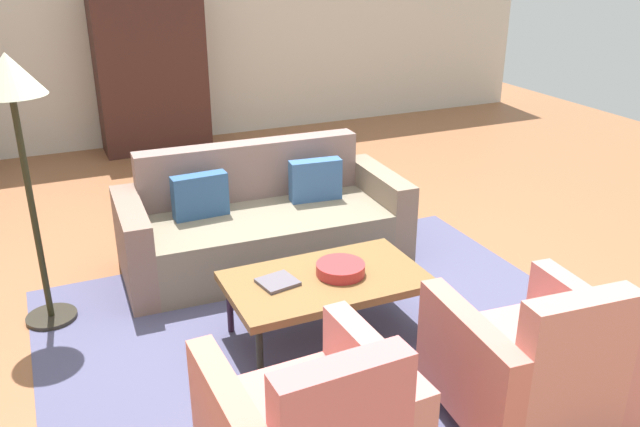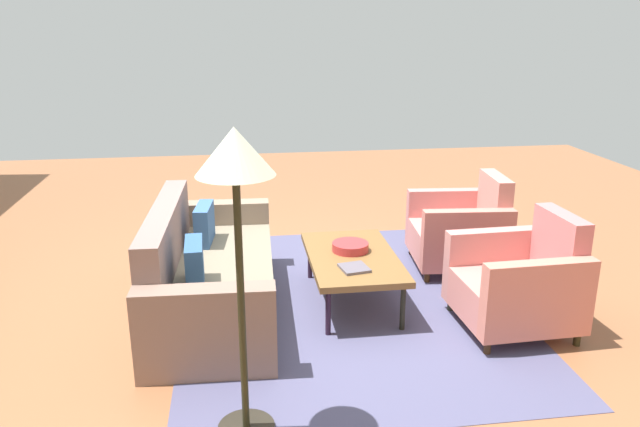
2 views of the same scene
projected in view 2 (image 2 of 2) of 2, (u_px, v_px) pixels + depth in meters
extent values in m
plane|color=#955D3A|center=(274.00, 298.00, 5.09)|extent=(11.89, 11.89, 0.00)
cube|color=#4F4E6F|center=(346.00, 301.00, 5.03)|extent=(3.40, 2.60, 0.01)
cube|color=#7D725D|center=(216.00, 286.00, 4.83)|extent=(1.77, 0.96, 0.42)
cube|color=gray|center=(167.00, 261.00, 4.72)|extent=(1.75, 0.24, 0.86)
cube|color=#87725E|center=(221.00, 234.00, 5.71)|extent=(0.21, 0.91, 0.62)
cube|color=#84685B|center=(206.00, 333.00, 3.88)|extent=(0.21, 0.91, 0.62)
cube|color=#375F96|center=(204.00, 224.00, 5.13)|extent=(0.41, 0.16, 0.32)
cube|color=#2E5585|center=(195.00, 264.00, 4.28)|extent=(0.40, 0.14, 0.32)
cylinder|color=black|center=(328.00, 313.00, 4.44)|extent=(0.04, 0.04, 0.36)
cylinder|color=black|center=(310.00, 259.00, 5.45)|extent=(0.04, 0.04, 0.36)
cylinder|color=black|center=(403.00, 308.00, 4.52)|extent=(0.04, 0.04, 0.36)
cylinder|color=black|center=(371.00, 256.00, 5.52)|extent=(0.04, 0.04, 0.36)
cube|color=brown|center=(352.00, 258.00, 4.92)|extent=(1.20, 0.70, 0.05)
cylinder|color=#3B2715|center=(487.00, 347.00, 4.23)|extent=(0.05, 0.05, 0.10)
cylinder|color=#2A2D22|center=(450.00, 305.00, 4.86)|extent=(0.05, 0.05, 0.10)
cylinder|color=#342D16|center=(577.00, 339.00, 4.34)|extent=(0.05, 0.05, 0.10)
cylinder|color=#371A0F|center=(530.00, 298.00, 4.98)|extent=(0.05, 0.05, 0.10)
cube|color=tan|center=(513.00, 296.00, 4.54)|extent=(0.59, 0.82, 0.30)
cube|color=#D07171|center=(557.00, 264.00, 4.52)|extent=(0.56, 0.16, 0.78)
cube|color=#D37966|center=(538.00, 300.00, 4.18)|extent=(0.15, 0.80, 0.56)
cube|color=tan|center=(494.00, 263.00, 4.82)|extent=(0.15, 0.80, 0.56)
cylinder|color=#3B2711|center=(427.00, 277.00, 5.39)|extent=(0.05, 0.05, 0.10)
cylinder|color=#352314|center=(412.00, 250.00, 6.04)|extent=(0.05, 0.05, 0.10)
cylinder|color=#3C2820|center=(502.00, 275.00, 5.43)|extent=(0.05, 0.05, 0.10)
cylinder|color=#391922|center=(479.00, 248.00, 6.08)|extent=(0.05, 0.05, 0.10)
cube|color=tan|center=(456.00, 242.00, 5.68)|extent=(0.63, 0.84, 0.30)
cube|color=tan|center=(493.00, 217.00, 5.62)|extent=(0.57, 0.19, 0.78)
cube|color=#CD7467|center=(468.00, 241.00, 5.31)|extent=(0.19, 0.81, 0.56)
cube|color=tan|center=(448.00, 217.00, 5.96)|extent=(0.19, 0.81, 0.56)
cylinder|color=#B43032|center=(350.00, 247.00, 5.00)|extent=(0.30, 0.30, 0.07)
cube|color=#5C5560|center=(354.00, 268.00, 4.63)|extent=(0.24, 0.24, 0.02)
cylinder|color=black|center=(241.00, 309.00, 3.22)|extent=(0.04, 0.04, 1.45)
cone|color=beige|center=(235.00, 151.00, 2.96)|extent=(0.40, 0.40, 0.24)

